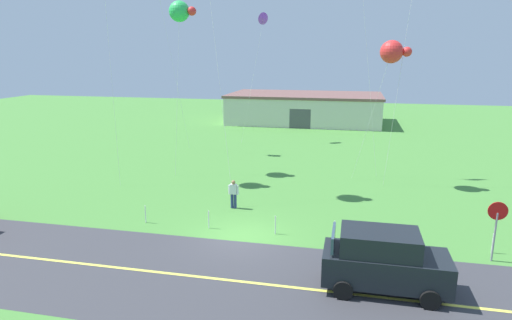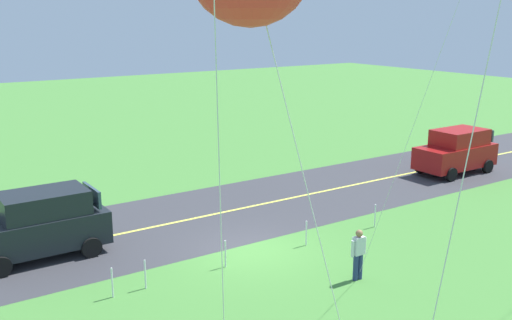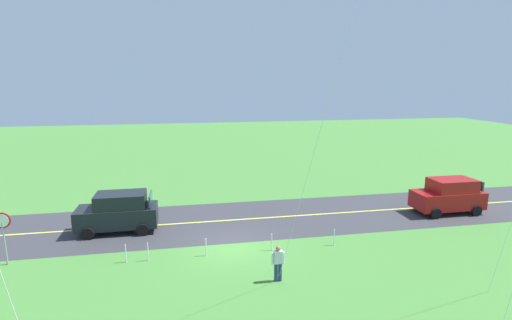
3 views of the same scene
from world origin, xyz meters
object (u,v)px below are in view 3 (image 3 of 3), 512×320
stop_sign (3,228)px  person_adult_near (278,262)px  car_suv_foreground (119,212)px  car_parked_west_far (449,195)px

stop_sign → person_adult_near: stop_sign is taller
stop_sign → person_adult_near: (-12.07, 3.84, -0.94)m
car_suv_foreground → stop_sign: size_ratio=1.72×
car_suv_foreground → person_adult_near: size_ratio=2.75×
person_adult_near → car_parked_west_far: bearing=-85.6°
car_suv_foreground → stop_sign: 5.69m
stop_sign → person_adult_near: bearing=162.4°
car_parked_west_far → stop_sign: 25.19m
stop_sign → person_adult_near: 12.70m
car_suv_foreground → car_parked_west_far: bearing=178.2°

